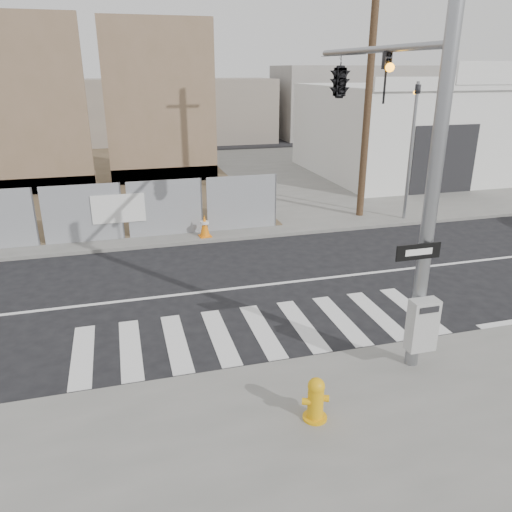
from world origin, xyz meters
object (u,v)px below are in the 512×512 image
object	(u,v)px
fire_hydrant	(316,399)
traffic_cone_c	(73,229)
auto_shop	(423,129)
traffic_cone_d	(205,226)
signal_pole	(365,115)

from	to	relation	value
fire_hydrant	traffic_cone_c	distance (m)	12.16
auto_shop	traffic_cone_d	bearing A→B (deg)	-148.84
auto_shop	fire_hydrant	world-z (taller)	auto_shop
traffic_cone_d	traffic_cone_c	bearing A→B (deg)	168.09
traffic_cone_d	auto_shop	bearing A→B (deg)	31.16
signal_pole	fire_hydrant	xyz separation A→B (m)	(-2.53, -3.84, -4.27)
traffic_cone_c	fire_hydrant	bearing A→B (deg)	-67.95
signal_pole	traffic_cone_c	world-z (taller)	signal_pole
signal_pole	auto_shop	world-z (taller)	signal_pole
fire_hydrant	traffic_cone_d	distance (m)	10.32
signal_pole	traffic_cone_d	size ratio (longest dim) A/B	8.78
auto_shop	traffic_cone_d	world-z (taller)	auto_shop
signal_pole	traffic_cone_c	xyz separation A→B (m)	(-7.10, 7.43, -4.29)
auto_shop	traffic_cone_c	distance (m)	20.19
traffic_cone_d	signal_pole	bearing A→B (deg)	-68.11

